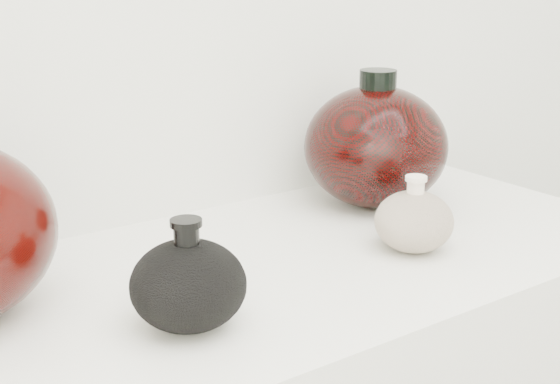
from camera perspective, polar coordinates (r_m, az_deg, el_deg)
black_gourd_vase at (r=0.86m, az=-6.72°, el=-6.72°), size 0.16×0.16×0.13m
cream_gourd_vase at (r=1.08m, az=9.77°, el=-2.09°), size 0.13×0.13×0.11m
right_round_pot at (r=1.26m, az=7.00°, el=3.36°), size 0.30×0.30×0.22m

